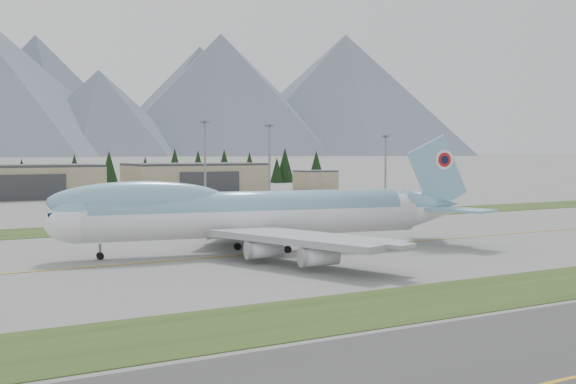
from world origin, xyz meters
TOP-DOWN VIEW (x-y plane):
  - ground at (0.00, 0.00)m, footprint 7000.00×7000.00m
  - grass_strip_near at (0.00, -38.00)m, footprint 400.00×14.00m
  - grass_strip_far at (0.00, 45.00)m, footprint 400.00×18.00m
  - taxiway_line_main at (0.00, 0.00)m, footprint 400.00×0.40m
  - boeing_747_freighter at (-6.61, 2.41)m, footprint 67.95×57.54m
  - hangar_center at (-15.00, 149.90)m, footprint 48.00×26.60m
  - hangar_right at (45.00, 149.90)m, footprint 48.00×26.60m
  - control_shed at (95.00, 148.00)m, footprint 14.00×12.00m
  - floodlight_masts at (-12.24, 108.56)m, footprint 203.82×9.12m
  - service_vehicle_b at (15.85, 125.25)m, footprint 4.27×2.99m
  - service_vehicle_c at (65.88, 129.63)m, footprint 2.84×4.76m
  - conifer_belt at (8.82, 211.16)m, footprint 278.46×16.17m

SIDE VIEW (x-z plane):
  - ground at x=0.00m, z-range 0.00..0.00m
  - grass_strip_near at x=0.00m, z-range -0.04..0.04m
  - grass_strip_far at x=0.00m, z-range -0.04..0.04m
  - taxiway_line_main at x=0.00m, z-range -0.01..0.01m
  - service_vehicle_b at x=15.85m, z-range -0.67..0.67m
  - service_vehicle_c at x=65.88m, z-range -0.65..0.65m
  - control_shed at x=95.00m, z-range 0.00..7.60m
  - hangar_center at x=-15.00m, z-range -0.01..10.79m
  - hangar_right at x=45.00m, z-range -0.01..10.79m
  - boeing_747_freighter at x=-6.61m, z-range -3.03..14.78m
  - conifer_belt at x=8.82m, z-range -1.02..15.89m
  - floodlight_masts at x=-12.24m, z-range 3.97..28.79m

